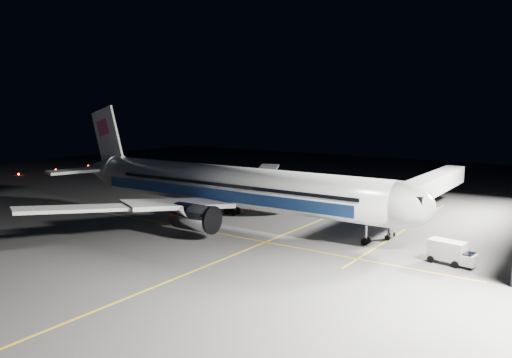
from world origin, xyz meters
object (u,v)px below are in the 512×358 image
object	(u,v)px
safety_cone_c	(250,208)
safety_cone_a	(243,211)
jet_bridge	(424,188)
airliner	(224,186)
service_truck	(451,252)
safety_cone_b	(293,206)
baggage_tug	(217,196)

from	to	relation	value
safety_cone_c	safety_cone_a	bearing A→B (deg)	-84.25
jet_bridge	airliner	bearing A→B (deg)	-141.96
service_truck	safety_cone_b	world-z (taller)	service_truck
jet_bridge	safety_cone_c	bearing A→B (deg)	-158.65
airliner	safety_cone_c	distance (m)	9.87
airliner	jet_bridge	size ratio (longest dim) A/B	1.79
service_truck	safety_cone_b	bearing A→B (deg)	160.13
jet_bridge	safety_cone_a	world-z (taller)	jet_bridge
airliner	baggage_tug	size ratio (longest dim) A/B	26.06
baggage_tug	safety_cone_a	size ratio (longest dim) A/B	4.61
service_truck	airliner	bearing A→B (deg)	-174.32
safety_cone_a	safety_cone_b	size ratio (longest dim) A/B	0.90
service_truck	safety_cone_c	xyz separation A→B (m)	(-33.28, 10.56, -0.99)
service_truck	safety_cone_b	size ratio (longest dim) A/B	8.84
jet_bridge	safety_cone_b	world-z (taller)	jet_bridge
baggage_tug	safety_cone_b	size ratio (longest dim) A/B	4.13
service_truck	safety_cone_c	size ratio (longest dim) A/B	7.70
jet_bridge	safety_cone_c	distance (m)	26.63
airliner	safety_cone_c	bearing A→B (deg)	99.45
safety_cone_a	safety_cone_b	bearing A→B (deg)	61.02
baggage_tug	airliner	bearing A→B (deg)	-39.06
service_truck	safety_cone_a	bearing A→B (deg)	175.48
baggage_tug	safety_cone_b	bearing A→B (deg)	14.58
airliner	safety_cone_b	world-z (taller)	airliner
airliner	jet_bridge	distance (m)	29.31
airliner	service_truck	size ratio (longest dim) A/B	12.17
safety_cone_a	safety_cone_c	size ratio (longest dim) A/B	0.78
safety_cone_b	safety_cone_c	xyz separation A→B (m)	(-4.61, -5.52, 0.04)
jet_bridge	safety_cone_c	size ratio (longest dim) A/B	52.41
jet_bridge	safety_cone_a	distance (m)	27.37
airliner	safety_cone_a	world-z (taller)	airliner
baggage_tug	safety_cone_c	bearing A→B (deg)	-12.97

